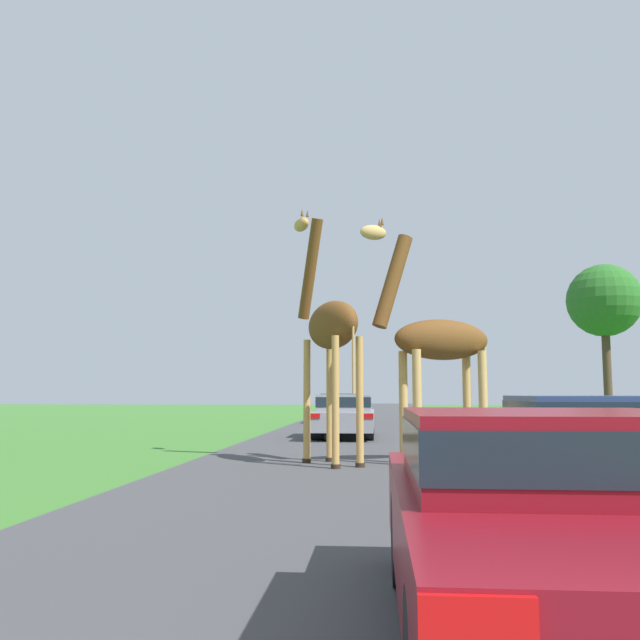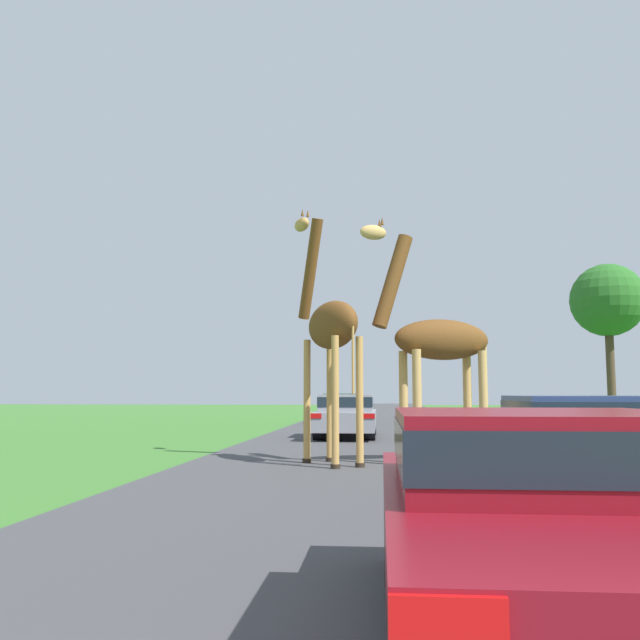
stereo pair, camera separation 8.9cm
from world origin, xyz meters
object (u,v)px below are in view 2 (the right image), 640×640
Objects in this scene: giraffe_near_road at (329,328)px; car_lead_maroon at (541,519)px; giraffe_companion at (436,344)px; car_queue_right at (346,414)px; tree_right_cluster at (608,301)px; car_queue_left at (342,408)px; car_far_ahead at (587,449)px.

car_lead_maroon is at bearing -111.10° from giraffe_near_road.
giraffe_companion reaches higher than car_lead_maroon.
car_queue_right is 19.58m from tree_right_cluster.
car_lead_maroon is (1.90, -9.60, -1.99)m from giraffe_near_road.
tree_right_cluster reaches higher than car_lead_maroon.
car_queue_right is (-1.98, 17.85, 0.02)m from car_lead_maroon.
giraffe_near_road is 2.19m from giraffe_companion.
car_queue_left is (-0.72, 9.84, -0.00)m from car_queue_right.
car_lead_maroon is 4.67m from car_far_ahead.
car_far_ahead is (1.53, 4.41, 0.04)m from car_lead_maroon.
car_lead_maroon is 0.99× the size of car_far_ahead.
car_lead_maroon is at bearing -83.66° from car_queue_right.
car_far_ahead reaches higher than car_queue_right.
car_queue_left is 1.06× the size of car_far_ahead.
tree_right_cluster is (13.47, 4.02, 5.36)m from car_queue_left.
car_far_ahead is at bearing -88.81° from giraffe_near_road.
car_queue_right is at bearing 104.66° from car_far_ahead.
giraffe_near_road is 1.13× the size of car_queue_right.
car_queue_left is at bearing -163.40° from tree_right_cluster.
tree_right_cluster reaches higher than car_queue_left.
giraffe_companion is (2.15, 0.32, -0.30)m from giraffe_near_road.
giraffe_companion is 1.11× the size of car_queue_left.
car_lead_maroon is at bearing -84.43° from car_queue_left.
giraffe_near_road is at bearing 101.20° from car_lead_maroon.
giraffe_near_road is 6.52m from car_far_ahead.
car_queue_left is at bearing 94.17° from car_queue_right.
car_far_ahead is (4.23, -23.28, 0.02)m from car_queue_left.
car_queue_left is 23.67m from car_far_ahead.
giraffe_near_road is at bearing 75.04° from giraffe_companion.
car_queue_left is (-2.95, 17.78, -1.67)m from giraffe_companion.
car_queue_right is at bearing -132.62° from tree_right_cluster.
tree_right_cluster reaches higher than car_far_ahead.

